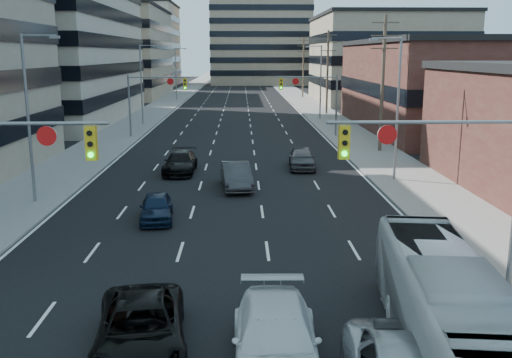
{
  "coord_description": "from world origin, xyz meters",
  "views": [
    {
      "loc": [
        0.74,
        -10.33,
        7.97
      ],
      "look_at": [
        1.43,
        15.91,
        2.2
      ],
      "focal_mm": 40.0,
      "sensor_mm": 36.0,
      "label": 1
    }
  ],
  "objects": [
    {
      "name": "sidewalk_right",
      "position": [
        11.5,
        130.0,
        0.07
      ],
      "size": [
        5.0,
        300.0,
        0.15
      ],
      "primitive_type": "cube",
      "color": "slate",
      "rests_on": "ground"
    },
    {
      "name": "utility_pole_distant",
      "position": [
        12.2,
        96.0,
        5.78
      ],
      "size": [
        2.2,
        0.28,
        11.0
      ],
      "color": "#4C3D2D",
      "rests_on": "ground"
    },
    {
      "name": "sedan_black_far",
      "position": [
        -3.43,
        27.97,
        0.73
      ],
      "size": [
        2.14,
        5.05,
        1.45
      ],
      "primitive_type": "imported",
      "rotation": [
        0.0,
        0.0,
        -0.02
      ],
      "color": "black",
      "rests_on": "ground"
    },
    {
      "name": "office_left_far",
      "position": [
        -24.0,
        100.0,
        8.0
      ],
      "size": [
        20.0,
        30.0,
        16.0
      ],
      "primitive_type": "cube",
      "color": "gray",
      "rests_on": "ground"
    },
    {
      "name": "utility_pole_midblock",
      "position": [
        12.2,
        66.0,
        5.78
      ],
      "size": [
        2.2,
        0.28,
        11.0
      ],
      "color": "#4C3D2D",
      "rests_on": "ground"
    },
    {
      "name": "signal_near_right",
      "position": [
        7.45,
        8.0,
        4.33
      ],
      "size": [
        6.59,
        0.33,
        6.0
      ],
      "color": "slate",
      "rests_on": "ground"
    },
    {
      "name": "black_pickup",
      "position": [
        -2.0,
        3.89,
        0.72
      ],
      "size": [
        3.03,
        5.44,
        1.44
      ],
      "primitive_type": "imported",
      "rotation": [
        0.0,
        0.0,
        0.13
      ],
      "color": "black",
      "rests_on": "ground"
    },
    {
      "name": "sedan_grey_center",
      "position": [
        0.43,
        23.31,
        0.78
      ],
      "size": [
        2.13,
        4.89,
        1.56
      ],
      "primitive_type": "imported",
      "rotation": [
        0.0,
        0.0,
        0.1
      ],
      "color": "#2C2D2F",
      "rests_on": "ground"
    },
    {
      "name": "streetlight_left_near",
      "position": [
        -10.34,
        20.0,
        5.05
      ],
      "size": [
        2.03,
        0.22,
        9.0
      ],
      "color": "slate",
      "rests_on": "ground"
    },
    {
      "name": "sedan_grey_right",
      "position": [
        5.04,
        29.32,
        0.77
      ],
      "size": [
        2.07,
        4.61,
        1.54
      ],
      "primitive_type": "imported",
      "rotation": [
        0.0,
        0.0,
        -0.06
      ],
      "color": "#393A3C",
      "rests_on": "ground"
    },
    {
      "name": "streetlight_left_far",
      "position": [
        -10.34,
        90.0,
        5.05
      ],
      "size": [
        2.03,
        0.22,
        9.0
      ],
      "color": "slate",
      "rests_on": "ground"
    },
    {
      "name": "storefront_right_mid",
      "position": [
        24.0,
        50.0,
        4.5
      ],
      "size": [
        20.0,
        30.0,
        9.0
      ],
      "primitive_type": "cube",
      "color": "#472119",
      "rests_on": "ground"
    },
    {
      "name": "office_left_mid",
      "position": [
        -27.0,
        60.0,
        14.0
      ],
      "size": [
        26.0,
        34.0,
        28.0
      ],
      "primitive_type": "cube",
      "color": "#ADA089",
      "rests_on": "ground"
    },
    {
      "name": "streetlight_right_near",
      "position": [
        10.34,
        25.0,
        5.05
      ],
      "size": [
        2.03,
        0.22,
        9.0
      ],
      "color": "slate",
      "rests_on": "ground"
    },
    {
      "name": "office_right_far",
      "position": [
        25.0,
        88.0,
        7.0
      ],
      "size": [
        22.0,
        28.0,
        14.0
      ],
      "primitive_type": "cube",
      "color": "gray",
      "rests_on": "ground"
    },
    {
      "name": "bg_block_left",
      "position": [
        -28.0,
        140.0,
        10.0
      ],
      "size": [
        24.0,
        24.0,
        20.0
      ],
      "primitive_type": "cube",
      "color": "#ADA089",
      "rests_on": "ground"
    },
    {
      "name": "bg_block_right",
      "position": [
        32.0,
        130.0,
        6.0
      ],
      "size": [
        22.0,
        22.0,
        12.0
      ],
      "primitive_type": "cube",
      "color": "gray",
      "rests_on": "ground"
    },
    {
      "name": "streetlight_left_mid",
      "position": [
        -10.34,
        55.0,
        5.05
      ],
      "size": [
        2.03,
        0.22,
        9.0
      ],
      "color": "slate",
      "rests_on": "ground"
    },
    {
      "name": "sidewalk_left",
      "position": [
        -11.5,
        130.0,
        0.07
      ],
      "size": [
        5.0,
        300.0,
        0.15
      ],
      "primitive_type": "cube",
      "color": "slate",
      "rests_on": "ground"
    },
    {
      "name": "transit_bus",
      "position": [
        6.09,
        3.45,
        1.4
      ],
      "size": [
        3.43,
        10.24,
        2.8
      ],
      "primitive_type": "imported",
      "rotation": [
        0.0,
        0.0,
        -0.11
      ],
      "color": "#BBBBBB",
      "rests_on": "ground"
    },
    {
      "name": "sedan_blue",
      "position": [
        -3.42,
        16.63,
        0.65
      ],
      "size": [
        1.95,
        3.99,
        1.31
      ],
      "primitive_type": "imported",
      "rotation": [
        0.0,
        0.0,
        0.11
      ],
      "color": "black",
      "rests_on": "ground"
    },
    {
      "name": "signal_far_left",
      "position": [
        -7.68,
        45.0,
        4.3
      ],
      "size": [
        6.09,
        0.33,
        6.0
      ],
      "color": "slate",
      "rests_on": "ground"
    },
    {
      "name": "signal_far_right",
      "position": [
        7.68,
        45.0,
        4.3
      ],
      "size": [
        6.09,
        0.33,
        6.0
      ],
      "color": "slate",
      "rests_on": "ground"
    },
    {
      "name": "white_van",
      "position": [
        1.6,
        3.01,
        0.79
      ],
      "size": [
        2.32,
        5.51,
        1.59
      ],
      "primitive_type": "imported",
      "rotation": [
        0.0,
        0.0,
        -0.02
      ],
      "color": "silver",
      "rests_on": "ground"
    },
    {
      "name": "streetlight_right_far",
      "position": [
        10.34,
        60.0,
        5.05
      ],
      "size": [
        2.03,
        0.22,
        9.0
      ],
      "color": "slate",
      "rests_on": "ground"
    },
    {
      "name": "road_surface",
      "position": [
        0.0,
        130.0,
        0.01
      ],
      "size": [
        18.0,
        300.0,
        0.02
      ],
      "primitive_type": "cube",
      "color": "black",
      "rests_on": "ground"
    },
    {
      "name": "utility_pole_block",
      "position": [
        12.2,
        36.0,
        5.78
      ],
      "size": [
        2.2,
        0.28,
        11.0
      ],
      "color": "#4C3D2D",
      "rests_on": "ground"
    }
  ]
}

